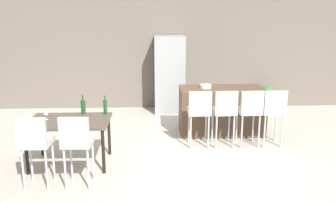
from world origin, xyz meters
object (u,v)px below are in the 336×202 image
Objects in this scene: kitchen_island at (221,110)px; bar_chair_right at (250,109)px; dining_chair_far at (77,140)px; potted_plant at (266,96)px; bar_chair_left at (199,110)px; dining_chair_near at (35,140)px; fruit_bowl at (206,86)px; dining_table at (69,124)px; wine_glass_left at (46,112)px; bar_chair_middle at (225,109)px; wine_bottle_right at (105,107)px; wine_bottle_inner at (83,107)px; bar_chair_far at (273,109)px; refrigerator at (169,74)px.

bar_chair_right is (0.37, -0.78, 0.24)m from kitchen_island.
dining_chair_far is 1.69× the size of potted_plant.
bar_chair_left and bar_chair_right have the same top height.
dining_chair_near reaches higher than fruit_bowl.
bar_chair_right reaches higher than dining_table.
bar_chair_left is at bearing 38.23° from dining_chair_far.
dining_chair_near is 0.86m from wine_glass_left.
fruit_bowl is at bearing 176.42° from kitchen_island.
bar_chair_middle reaches higher than dining_table.
bar_chair_right is 0.83× the size of dining_table.
dining_chair_near is at bearing -126.50° from wine_bottle_right.
bar_chair_left is 6.03× the size of wine_glass_left.
potted_plant is (1.98, 2.40, -0.33)m from bar_chair_left.
kitchen_island is at bearing 83.25° from bar_chair_middle.
bar_chair_right is at bearing -49.08° from fruit_bowl.
kitchen_island is at bearing -3.58° from fruit_bowl.
wine_bottle_right is 0.37m from wine_bottle_inner.
bar_chair_far is (0.88, -0.00, 0.00)m from bar_chair_middle.
fruit_bowl is (-1.11, 0.80, 0.26)m from bar_chair_far.
bar_chair_left is at bearing 14.22° from wine_glass_left.
bar_chair_left is 1.00× the size of bar_chair_middle.
wine_glass_left is 3.69m from refrigerator.
dining_chair_far reaches higher than fruit_bowl.
refrigerator is (-0.88, 2.41, 0.22)m from bar_chair_middle.
fruit_bowl is at bearing 32.25° from wine_bottle_right.
wine_bottle_right is at bearing 30.63° from dining_table.
bar_chair_middle is 3.25m from dining_chair_near.
kitchen_island reaches higher than dining_table.
dining_table is (-2.70, -1.46, 0.21)m from kitchen_island.
bar_chair_middle is at bearing 27.01° from dining_chair_near.
refrigerator reaches higher than dining_table.
bar_chair_far is 3.91m from wine_glass_left.
dining_table is 0.43m from wine_bottle_inner.
bar_chair_left is 1.00× the size of dining_chair_near.
wine_bottle_right reaches higher than dining_chair_far.
bar_chair_left is at bearing -180.00° from bar_chair_far.
bar_chair_right is at bearing 0.01° from bar_chair_left.
bar_chair_right and dining_chair_far have the same top height.
refrigerator is (-0.97, 1.63, 0.46)m from kitchen_island.
potted_plant is (4.14, 3.08, -0.30)m from dining_table.
bar_chair_far is 1.00× the size of dining_chair_far.
refrigerator is at bearing 110.15° from bar_chair_middle.
wine_bottle_inner is at bearing 95.83° from dining_chair_far.
wine_bottle_right is (0.54, 0.32, 0.20)m from dining_table.
wine_bottle_inner reaches higher than potted_plant.
refrigerator reaches higher than wine_bottle_inner.
potted_plant is at bearing 37.47° from wine_bottle_right.
potted_plant is at bearing 36.64° from dining_table.
dining_chair_near is at bearing -142.98° from kitchen_island.
bar_chair_right is 2.57m from wine_bottle_right.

